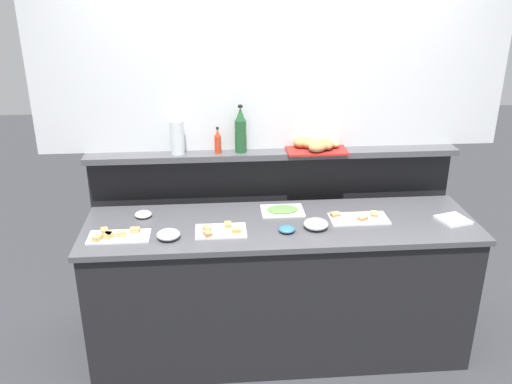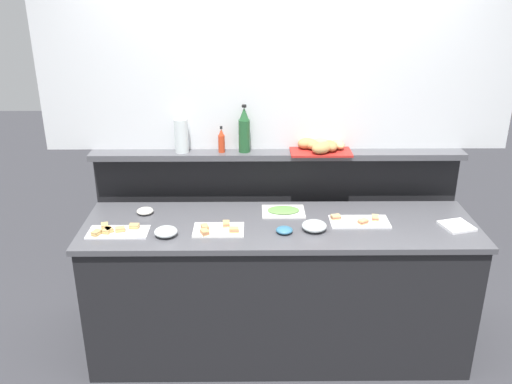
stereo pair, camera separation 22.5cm
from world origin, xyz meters
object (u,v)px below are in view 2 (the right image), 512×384
(sandwich_platter_front, at_px, (116,231))
(condiment_bowl_cream, at_px, (145,211))
(condiment_bowl_red, at_px, (284,230))
(napkin_stack, at_px, (457,226))
(sandwich_platter_rear, at_px, (218,229))
(cold_cuts_platter, at_px, (283,211))
(bread_basket, at_px, (321,146))
(water_carafe, at_px, (181,136))
(glass_bowl_large, at_px, (166,232))
(glass_bowl_medium, at_px, (314,226))
(hot_sauce_bottle, at_px, (221,141))
(sandwich_platter_side, at_px, (359,221))
(wine_bottle_green, at_px, (244,131))

(sandwich_platter_front, bearing_deg, condiment_bowl_cream, 65.41)
(condiment_bowl_red, bearing_deg, condiment_bowl_cream, 162.20)
(napkin_stack, bearing_deg, sandwich_platter_rear, -178.49)
(sandwich_platter_rear, distance_m, cold_cuts_platter, 0.48)
(condiment_bowl_red, bearing_deg, bread_basket, 64.42)
(napkin_stack, height_order, water_carafe, water_carafe)
(water_carafe, bearing_deg, glass_bowl_large, -94.09)
(bread_basket, bearing_deg, cold_cuts_platter, -134.02)
(glass_bowl_medium, relative_size, napkin_stack, 0.87)
(sandwich_platter_rear, distance_m, sandwich_platter_front, 0.60)
(hot_sauce_bottle, bearing_deg, water_carafe, 178.98)
(glass_bowl_large, bearing_deg, sandwich_platter_front, 172.22)
(sandwich_platter_side, relative_size, glass_bowl_large, 2.66)
(glass_bowl_large, distance_m, condiment_bowl_red, 0.69)
(sandwich_platter_rear, bearing_deg, sandwich_platter_side, 7.16)
(glass_bowl_large, distance_m, hot_sauce_bottle, 0.76)
(condiment_bowl_red, xyz_separation_m, water_carafe, (-0.65, 0.56, 0.41))
(cold_cuts_platter, height_order, hot_sauce_bottle, hot_sauce_bottle)
(sandwich_platter_front, relative_size, cold_cuts_platter, 1.32)
(sandwich_platter_front, distance_m, water_carafe, 0.77)
(sandwich_platter_rear, distance_m, sandwich_platter_side, 0.87)
(condiment_bowl_red, relative_size, wine_bottle_green, 0.32)
(glass_bowl_large, bearing_deg, cold_cuts_platter, 24.71)
(glass_bowl_large, bearing_deg, hot_sauce_bottle, 62.70)
(wine_bottle_green, bearing_deg, bread_basket, -1.18)
(cold_cuts_platter, bearing_deg, condiment_bowl_cream, -179.24)
(napkin_stack, distance_m, bread_basket, 0.99)
(sandwich_platter_rear, height_order, hot_sauce_bottle, hot_sauce_bottle)
(cold_cuts_platter, distance_m, condiment_bowl_red, 0.29)
(sandwich_platter_side, relative_size, napkin_stack, 2.13)
(sandwich_platter_front, xyz_separation_m, condiment_bowl_red, (1.00, -0.01, 0.01))
(sandwich_platter_rear, relative_size, cold_cuts_platter, 1.11)
(condiment_bowl_cream, bearing_deg, sandwich_platter_front, -114.59)
(condiment_bowl_cream, bearing_deg, bread_basket, 13.66)
(glass_bowl_large, bearing_deg, water_carafe, 85.91)
(sandwich_platter_side, distance_m, sandwich_platter_front, 1.47)
(condiment_bowl_red, relative_size, hot_sauce_bottle, 0.57)
(cold_cuts_platter, distance_m, water_carafe, 0.83)
(water_carafe, bearing_deg, wine_bottle_green, 0.64)
(glass_bowl_large, relative_size, condiment_bowl_cream, 1.29)
(sandwich_platter_rear, height_order, condiment_bowl_cream, same)
(cold_cuts_platter, distance_m, napkin_stack, 1.06)
(wine_bottle_green, xyz_separation_m, bread_basket, (0.51, -0.01, -0.10))
(cold_cuts_platter, height_order, napkin_stack, cold_cuts_platter)
(sandwich_platter_side, relative_size, condiment_bowl_cream, 3.42)
(condiment_bowl_cream, distance_m, bread_basket, 1.22)
(sandwich_platter_side, relative_size, cold_cuts_platter, 1.33)
(napkin_stack, distance_m, water_carafe, 1.82)
(wine_bottle_green, bearing_deg, glass_bowl_large, -127.21)
(condiment_bowl_cream, bearing_deg, sandwich_platter_rear, -27.69)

